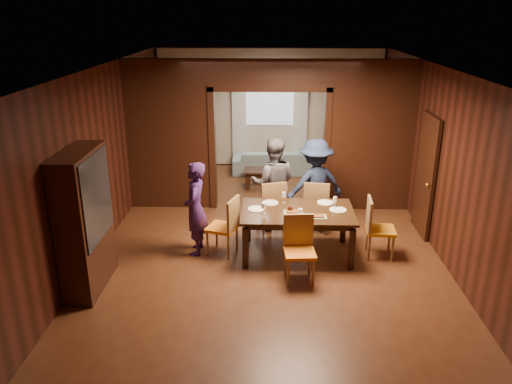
{
  "coord_description": "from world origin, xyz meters",
  "views": [
    {
      "loc": [
        0.01,
        -7.73,
        3.75
      ],
      "look_at": [
        -0.2,
        -0.4,
        1.05
      ],
      "focal_mm": 35.0,
      "sensor_mm": 36.0,
      "label": 1
    }
  ],
  "objects_px": {
    "person_purple": "(195,209)",
    "coffee_table": "(262,178)",
    "chair_far_r": "(316,205)",
    "hutch": "(85,221)",
    "person_grey": "(273,184)",
    "person_navy": "(315,185)",
    "dining_table": "(297,232)",
    "chair_far_l": "(270,205)",
    "chair_near": "(300,251)",
    "sofa": "(273,161)",
    "chair_left": "(222,226)",
    "chair_right": "(381,228)"
  },
  "relations": [
    {
      "from": "person_purple",
      "to": "dining_table",
      "type": "height_order",
      "value": "person_purple"
    },
    {
      "from": "person_purple",
      "to": "chair_far_l",
      "type": "xyz_separation_m",
      "value": [
        1.2,
        0.87,
        -0.28
      ]
    },
    {
      "from": "dining_table",
      "to": "chair_far_r",
      "type": "xyz_separation_m",
      "value": [
        0.39,
        0.92,
        0.1
      ]
    },
    {
      "from": "chair_left",
      "to": "chair_right",
      "type": "distance_m",
      "value": 2.53
    },
    {
      "from": "chair_left",
      "to": "hutch",
      "type": "relative_size",
      "value": 0.48
    },
    {
      "from": "coffee_table",
      "to": "chair_right",
      "type": "height_order",
      "value": "chair_right"
    },
    {
      "from": "chair_right",
      "to": "dining_table",
      "type": "bearing_deg",
      "value": 93.27
    },
    {
      "from": "person_navy",
      "to": "coffee_table",
      "type": "relative_size",
      "value": 2.07
    },
    {
      "from": "chair_right",
      "to": "chair_far_l",
      "type": "relative_size",
      "value": 1.0
    },
    {
      "from": "person_purple",
      "to": "person_navy",
      "type": "distance_m",
      "value": 2.22
    },
    {
      "from": "chair_left",
      "to": "hutch",
      "type": "xyz_separation_m",
      "value": [
        -1.79,
        -1.05,
        0.52
      ]
    },
    {
      "from": "chair_left",
      "to": "person_grey",
      "type": "bearing_deg",
      "value": 160.62
    },
    {
      "from": "person_purple",
      "to": "chair_right",
      "type": "xyz_separation_m",
      "value": [
        2.95,
        -0.05,
        -0.28
      ]
    },
    {
      "from": "dining_table",
      "to": "chair_far_l",
      "type": "distance_m",
      "value": 1.0
    },
    {
      "from": "person_grey",
      "to": "person_purple",
      "type": "bearing_deg",
      "value": 39.97
    },
    {
      "from": "chair_far_r",
      "to": "chair_near",
      "type": "bearing_deg",
      "value": 85.39
    },
    {
      "from": "person_grey",
      "to": "hutch",
      "type": "distance_m",
      "value": 3.36
    },
    {
      "from": "person_navy",
      "to": "chair_right",
      "type": "distance_m",
      "value": 1.48
    },
    {
      "from": "coffee_table",
      "to": "chair_far_r",
      "type": "xyz_separation_m",
      "value": [
        1.0,
        -2.32,
        0.28
      ]
    },
    {
      "from": "dining_table",
      "to": "person_purple",
      "type": "bearing_deg",
      "value": 179.04
    },
    {
      "from": "sofa",
      "to": "chair_far_l",
      "type": "relative_size",
      "value": 2.02
    },
    {
      "from": "person_grey",
      "to": "person_navy",
      "type": "xyz_separation_m",
      "value": [
        0.74,
        -0.02,
        -0.01
      ]
    },
    {
      "from": "chair_left",
      "to": "chair_right",
      "type": "bearing_deg",
      "value": 107.87
    },
    {
      "from": "chair_right",
      "to": "person_grey",
      "type": "bearing_deg",
      "value": 62.02
    },
    {
      "from": "chair_left",
      "to": "chair_near",
      "type": "height_order",
      "value": "same"
    },
    {
      "from": "person_purple",
      "to": "coffee_table",
      "type": "bearing_deg",
      "value": 161.28
    },
    {
      "from": "person_purple",
      "to": "person_grey",
      "type": "distance_m",
      "value": 1.61
    },
    {
      "from": "dining_table",
      "to": "coffee_table",
      "type": "height_order",
      "value": "dining_table"
    },
    {
      "from": "chair_far_r",
      "to": "hutch",
      "type": "height_order",
      "value": "hutch"
    },
    {
      "from": "coffee_table",
      "to": "chair_left",
      "type": "distance_m",
      "value": 3.31
    },
    {
      "from": "person_purple",
      "to": "chair_near",
      "type": "xyz_separation_m",
      "value": [
        1.62,
        -0.87,
        -0.28
      ]
    },
    {
      "from": "person_purple",
      "to": "sofa",
      "type": "relative_size",
      "value": 0.78
    },
    {
      "from": "person_purple",
      "to": "chair_far_r",
      "type": "relative_size",
      "value": 1.57
    },
    {
      "from": "dining_table",
      "to": "chair_far_r",
      "type": "distance_m",
      "value": 1.0
    },
    {
      "from": "chair_far_l",
      "to": "hutch",
      "type": "bearing_deg",
      "value": 20.12
    },
    {
      "from": "person_grey",
      "to": "chair_right",
      "type": "xyz_separation_m",
      "value": [
        1.71,
        -1.08,
        -0.35
      ]
    },
    {
      "from": "chair_far_r",
      "to": "hutch",
      "type": "xyz_separation_m",
      "value": [
        -3.38,
        -1.98,
        0.52
      ]
    },
    {
      "from": "sofa",
      "to": "chair_far_l",
      "type": "height_order",
      "value": "chair_far_l"
    },
    {
      "from": "chair_right",
      "to": "sofa",
      "type": "bearing_deg",
      "value": 25.67
    },
    {
      "from": "sofa",
      "to": "chair_far_r",
      "type": "relative_size",
      "value": 2.02
    },
    {
      "from": "dining_table",
      "to": "chair_right",
      "type": "distance_m",
      "value": 1.33
    },
    {
      "from": "chair_far_l",
      "to": "chair_near",
      "type": "height_order",
      "value": "same"
    },
    {
      "from": "chair_far_r",
      "to": "chair_far_l",
      "type": "bearing_deg",
      "value": 9.34
    },
    {
      "from": "person_navy",
      "to": "chair_near",
      "type": "xyz_separation_m",
      "value": [
        -0.36,
        -1.88,
        -0.34
      ]
    },
    {
      "from": "coffee_table",
      "to": "chair_far_r",
      "type": "height_order",
      "value": "chair_far_r"
    },
    {
      "from": "person_navy",
      "to": "chair_right",
      "type": "height_order",
      "value": "person_navy"
    },
    {
      "from": "chair_right",
      "to": "hutch",
      "type": "bearing_deg",
      "value": 107.82
    },
    {
      "from": "chair_left",
      "to": "coffee_table",
      "type": "bearing_deg",
      "value": -171.97
    },
    {
      "from": "chair_right",
      "to": "hutch",
      "type": "height_order",
      "value": "hutch"
    },
    {
      "from": "person_purple",
      "to": "coffee_table",
      "type": "relative_size",
      "value": 1.91
    }
  ]
}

